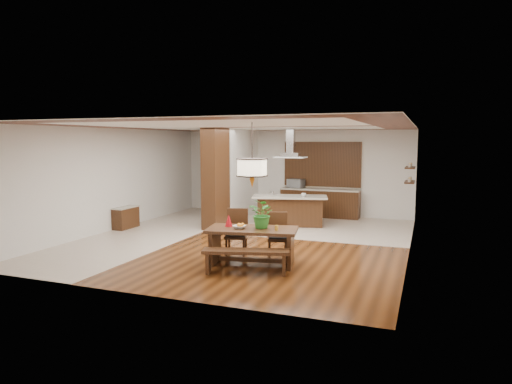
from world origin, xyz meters
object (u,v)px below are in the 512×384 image
at_px(dining_table, 252,238).
at_px(foliage_plant, 263,214).
at_px(dining_chair_left, 236,233).
at_px(dining_bench, 246,262).
at_px(fruit_bowl, 240,227).
at_px(pendant_lantern, 252,155).
at_px(hallway_console, 126,218).
at_px(kitchen_island, 290,210).
at_px(island_cup, 304,195).
at_px(microwave, 296,183).
at_px(range_hood, 291,143).
at_px(dining_chair_right, 278,236).

relative_size(dining_table, foliage_plant, 3.28).
bearing_deg(dining_table, dining_chair_left, 140.03).
bearing_deg(dining_bench, fruit_bowl, 123.53).
relative_size(pendant_lantern, foliage_plant, 2.20).
height_order(hallway_console, kitchen_island, kitchen_island).
xyz_separation_m(dining_table, island_cup, (-0.07, 4.34, 0.40)).
distance_m(fruit_bowl, island_cup, 4.46).
distance_m(island_cup, microwave, 2.13).
bearing_deg(foliage_plant, range_hood, 99.13).
height_order(dining_table, range_hood, range_hood).
distance_m(dining_chair_right, island_cup, 3.76).
distance_m(hallway_console, dining_table, 5.37).
bearing_deg(kitchen_island, dining_chair_left, -105.23).
distance_m(dining_chair_left, dining_chair_right, 0.91).
bearing_deg(fruit_bowl, pendant_lantern, 25.23).
distance_m(pendant_lantern, fruit_bowl, 1.48).
bearing_deg(foliage_plant, microwave, 99.63).
relative_size(dining_bench, dining_chair_left, 1.59).
bearing_deg(dining_chair_left, microwave, 78.40).
bearing_deg(hallway_console, dining_chair_left, -23.59).
height_order(hallway_console, dining_bench, hallway_console).
relative_size(foliage_plant, range_hood, 0.66).
height_order(fruit_bowl, range_hood, range_hood).
bearing_deg(pendant_lantern, dining_table, 0.00).
bearing_deg(microwave, kitchen_island, -63.23).
distance_m(dining_chair_left, range_hood, 4.43).
bearing_deg(range_hood, microwave, 100.80).
distance_m(dining_bench, kitchen_island, 5.13).
distance_m(dining_table, dining_bench, 0.73).
relative_size(dining_table, kitchen_island, 0.83).
relative_size(hallway_console, dining_bench, 0.53).
height_order(island_cup, microwave, microwave).
relative_size(hallway_console, microwave, 1.65).
bearing_deg(kitchen_island, microwave, 86.25).
xyz_separation_m(dining_bench, range_hood, (-0.62, 5.09, 2.23)).
xyz_separation_m(dining_table, dining_bench, (0.12, -0.65, -0.32)).
distance_m(dining_chair_right, range_hood, 4.38).
distance_m(hallway_console, island_cup, 5.21).
bearing_deg(dining_chair_left, pendant_lantern, -54.57).
height_order(dining_table, kitchen_island, kitchen_island).
relative_size(pendant_lantern, island_cup, 9.58).
bearing_deg(dining_chair_right, microwave, 81.52).
distance_m(dining_bench, dining_chair_left, 1.33).
distance_m(dining_chair_right, kitchen_island, 3.90).
height_order(kitchen_island, microwave, microwave).
bearing_deg(island_cup, hallway_console, -157.10).
bearing_deg(hallway_console, dining_chair_right, -18.19).
bearing_deg(hallway_console, dining_bench, -31.00).
height_order(hallway_console, dining_table, dining_table).
relative_size(dining_chair_right, foliage_plant, 1.66).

